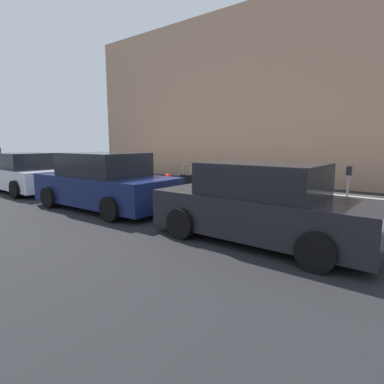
{
  "coord_description": "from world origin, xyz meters",
  "views": [
    {
      "loc": [
        -6.87,
        7.38,
        1.97
      ],
      "look_at": [
        -1.4,
        0.5,
        0.58
      ],
      "focal_mm": 29.35,
      "sensor_mm": 36.0,
      "label": 1
    }
  ],
  "objects_px": {
    "parked_car_charcoal_0": "(261,205)",
    "suitcase_navy_4": "(229,195)",
    "bollard_post": "(152,183)",
    "parked_car_white_2": "(25,174)",
    "suitcase_silver_2": "(262,196)",
    "suitcase_black_7": "(187,186)",
    "parking_meter": "(348,185)",
    "parked_car_navy_1": "(104,183)",
    "suitcase_olive_3": "(246,194)",
    "fire_hydrant": "(168,184)",
    "suitcase_teal_1": "(283,198)",
    "suitcase_black_0": "(303,202)",
    "suitcase_red_5": "(212,194)",
    "suitcase_maroon_6": "(199,189)"
  },
  "relations": [
    {
      "from": "parked_car_charcoal_0",
      "to": "suitcase_maroon_6",
      "type": "bearing_deg",
      "value": -35.19
    },
    {
      "from": "suitcase_silver_2",
      "to": "suitcase_navy_4",
      "type": "height_order",
      "value": "suitcase_silver_2"
    },
    {
      "from": "parked_car_charcoal_0",
      "to": "suitcase_navy_4",
      "type": "bearing_deg",
      "value": -46.5
    },
    {
      "from": "fire_hydrant",
      "to": "suitcase_silver_2",
      "type": "bearing_deg",
      "value": -179.97
    },
    {
      "from": "suitcase_navy_4",
      "to": "bollard_post",
      "type": "bearing_deg",
      "value": 2.72
    },
    {
      "from": "bollard_post",
      "to": "parked_car_white_2",
      "type": "distance_m",
      "value": 5.51
    },
    {
      "from": "suitcase_olive_3",
      "to": "parking_meter",
      "type": "xyz_separation_m",
      "value": [
        -2.67,
        -0.19,
        0.47
      ]
    },
    {
      "from": "suitcase_navy_4",
      "to": "parked_car_charcoal_0",
      "type": "xyz_separation_m",
      "value": [
        -2.2,
        2.32,
        0.33
      ]
    },
    {
      "from": "suitcase_teal_1",
      "to": "suitcase_maroon_6",
      "type": "bearing_deg",
      "value": 0.33
    },
    {
      "from": "suitcase_silver_2",
      "to": "parked_car_white_2",
      "type": "height_order",
      "value": "parked_car_white_2"
    },
    {
      "from": "suitcase_silver_2",
      "to": "suitcase_maroon_6",
      "type": "xyz_separation_m",
      "value": [
        2.22,
        -0.02,
        -0.01
      ]
    },
    {
      "from": "suitcase_maroon_6",
      "to": "bollard_post",
      "type": "xyz_separation_m",
      "value": [
        1.97,
        0.17,
        0.05
      ]
    },
    {
      "from": "suitcase_navy_4",
      "to": "suitcase_silver_2",
      "type": "bearing_deg",
      "value": -179.73
    },
    {
      "from": "suitcase_navy_4",
      "to": "parked_car_charcoal_0",
      "type": "height_order",
      "value": "parked_car_charcoal_0"
    },
    {
      "from": "suitcase_silver_2",
      "to": "suitcase_red_5",
      "type": "relative_size",
      "value": 0.94
    },
    {
      "from": "parked_car_navy_1",
      "to": "suitcase_silver_2",
      "type": "bearing_deg",
      "value": -149.87
    },
    {
      "from": "parked_car_navy_1",
      "to": "suitcase_navy_4",
      "type": "bearing_deg",
      "value": -141.42
    },
    {
      "from": "parking_meter",
      "to": "parked_car_navy_1",
      "type": "relative_size",
      "value": 0.27
    },
    {
      "from": "suitcase_teal_1",
      "to": "parked_car_white_2",
      "type": "distance_m",
      "value": 10.13
    },
    {
      "from": "fire_hydrant",
      "to": "parked_car_charcoal_0",
      "type": "bearing_deg",
      "value": 153.57
    },
    {
      "from": "parked_car_navy_1",
      "to": "suitcase_olive_3",
      "type": "bearing_deg",
      "value": -145.32
    },
    {
      "from": "fire_hydrant",
      "to": "parking_meter",
      "type": "relative_size",
      "value": 0.6
    },
    {
      "from": "suitcase_silver_2",
      "to": "suitcase_navy_4",
      "type": "bearing_deg",
      "value": 0.27
    },
    {
      "from": "suitcase_teal_1",
      "to": "suitcase_silver_2",
      "type": "relative_size",
      "value": 1.02
    },
    {
      "from": "suitcase_silver_2",
      "to": "fire_hydrant",
      "type": "height_order",
      "value": "fire_hydrant"
    },
    {
      "from": "parked_car_navy_1",
      "to": "bollard_post",
      "type": "bearing_deg",
      "value": -84.91
    },
    {
      "from": "suitcase_black_0",
      "to": "parked_car_white_2",
      "type": "relative_size",
      "value": 0.17
    },
    {
      "from": "parking_meter",
      "to": "parked_car_white_2",
      "type": "height_order",
      "value": "parked_car_white_2"
    },
    {
      "from": "suitcase_black_0",
      "to": "suitcase_black_7",
      "type": "bearing_deg",
      "value": -0.82
    },
    {
      "from": "suitcase_navy_4",
      "to": "parking_meter",
      "type": "xyz_separation_m",
      "value": [
        -3.21,
        -0.25,
        0.55
      ]
    },
    {
      "from": "suitcase_black_7",
      "to": "fire_hydrant",
      "type": "bearing_deg",
      "value": 1.78
    },
    {
      "from": "suitcase_silver_2",
      "to": "suitcase_black_7",
      "type": "relative_size",
      "value": 0.67
    },
    {
      "from": "suitcase_black_0",
      "to": "suitcase_red_5",
      "type": "distance_m",
      "value": 2.82
    },
    {
      "from": "suitcase_red_5",
      "to": "suitcase_silver_2",
      "type": "bearing_deg",
      "value": -178.92
    },
    {
      "from": "suitcase_black_0",
      "to": "parked_car_navy_1",
      "type": "height_order",
      "value": "parked_car_navy_1"
    },
    {
      "from": "fire_hydrant",
      "to": "suitcase_black_7",
      "type": "bearing_deg",
      "value": -178.22
    },
    {
      "from": "suitcase_silver_2",
      "to": "suitcase_navy_4",
      "type": "xyz_separation_m",
      "value": [
        1.1,
        0.01,
        -0.07
      ]
    },
    {
      "from": "suitcase_black_0",
      "to": "parking_meter",
      "type": "bearing_deg",
      "value": -163.82
    },
    {
      "from": "suitcase_black_0",
      "to": "bollard_post",
      "type": "bearing_deg",
      "value": 1.29
    },
    {
      "from": "suitcase_red_5",
      "to": "fire_hydrant",
      "type": "bearing_deg",
      "value": -0.89
    },
    {
      "from": "bollard_post",
      "to": "parking_meter",
      "type": "xyz_separation_m",
      "value": [
        -6.3,
        -0.4,
        0.44
      ]
    },
    {
      "from": "suitcase_red_5",
      "to": "parked_car_navy_1",
      "type": "xyz_separation_m",
      "value": [
        2.32,
        2.29,
        0.39
      ]
    },
    {
      "from": "suitcase_silver_2",
      "to": "fire_hydrant",
      "type": "bearing_deg",
      "value": 0.03
    },
    {
      "from": "suitcase_olive_3",
      "to": "parked_car_navy_1",
      "type": "height_order",
      "value": "parked_car_navy_1"
    },
    {
      "from": "suitcase_olive_3",
      "to": "suitcase_black_7",
      "type": "relative_size",
      "value": 0.89
    },
    {
      "from": "parking_meter",
      "to": "parked_car_navy_1",
      "type": "xyz_separation_m",
      "value": [
        6.11,
        2.57,
        -0.19
      ]
    },
    {
      "from": "suitcase_silver_2",
      "to": "fire_hydrant",
      "type": "xyz_separation_m",
      "value": [
        3.57,
        0.0,
        0.05
      ]
    },
    {
      "from": "parked_car_white_2",
      "to": "suitcase_navy_4",
      "type": "bearing_deg",
      "value": -164.14
    },
    {
      "from": "suitcase_navy_4",
      "to": "suitcase_maroon_6",
      "type": "distance_m",
      "value": 1.13
    },
    {
      "from": "suitcase_black_0",
      "to": "parked_car_white_2",
      "type": "distance_m",
      "value": 10.65
    }
  ]
}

